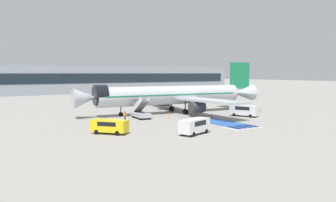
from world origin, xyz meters
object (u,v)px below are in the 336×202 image
Objects in this scene: service_van_1 at (110,125)px; ground_crew_0 at (125,115)px; service_van_0 at (244,110)px; boarding_stairs_forward at (141,113)px; terminal_building at (98,79)px; ground_crew_1 at (201,109)px; service_van_2 at (195,125)px; traffic_cone_0 at (168,117)px; airliner at (174,95)px; fuel_tanker at (157,97)px.

ground_crew_0 is (6.96, 10.00, -0.18)m from service_van_1.
ground_crew_0 is (-21.97, 6.83, -0.31)m from service_van_0.
boarding_stairs_forward is 4.14m from ground_crew_0.
ground_crew_1 is at bearing -95.74° from terminal_building.
service_van_2 is 0.04× the size of terminal_building.
boarding_stairs_forward is 10.28× the size of traffic_cone_0.
airliner is at bearing 25.54° from boarding_stairs_forward.
airliner is 14.65m from service_van_0.
service_van_1 is at bearing -149.79° from traffic_cone_0.
terminal_building reaches higher than ground_crew_1.
boarding_stairs_forward is 1.01× the size of service_van_2.
service_van_2 is at bearing -74.81° from service_van_1.
airliner is 4.23× the size of fuel_tanker.
service_van_0 is 1.12× the size of service_van_1.
ground_crew_1 is at bearing -122.49° from airliner.
boarding_stairs_forward reaches higher than ground_crew_1.
airliner is 79.75m from terminal_building.
service_van_2 reaches higher than service_van_1.
service_van_2 is (-1.16, -17.92, 0.26)m from boarding_stairs_forward.
airliner reaches higher than traffic_cone_0.
service_van_2 is 16.73m from ground_crew_0.
service_van_2 is (9.69, -6.51, 0.10)m from service_van_1.
ground_crew_0 is at bearing 171.73° from traffic_cone_0.
service_van_2 is 23.66m from ground_crew_1.
airliner is at bearing 151.89° from fuel_tanker.
traffic_cone_0 is (-9.87, -2.71, -0.68)m from ground_crew_1.
service_van_1 is 0.94× the size of service_van_2.
service_van_0 is at bearing -48.97° from ground_crew_0.
fuel_tanker is at bearing 18.62° from ground_crew_0.
service_van_1 is 2.91× the size of ground_crew_0.
ground_crew_1 is at bearing 93.16° from service_van_0.
service_van_1 is 17.54m from traffic_cone_0.
service_van_0 is at bearing -138.07° from ground_crew_1.
airliner reaches higher than service_van_0.
airliner is 10.73m from boarding_stairs_forward.
airliner is 7.45× the size of service_van_0.
airliner is at bearing -99.14° from terminal_building.
boarding_stairs_forward is 3.12× the size of ground_crew_0.
service_van_0 is 0.04× the size of terminal_building.
service_van_2 is at bearing -103.25° from terminal_building.
ground_crew_1 is (4.41, -3.45, -2.81)m from airliner.
traffic_cone_0 is at bearing 143.93° from airliner.
ground_crew_0 is at bearing 133.46° from fuel_tanker.
airliner is at bearing 134.47° from service_van_2.
boarding_stairs_forward is at bearing 148.69° from traffic_cone_0.
terminal_building is (4.34, 90.51, 4.40)m from service_van_0.
fuel_tanker is (8.40, 21.59, -1.91)m from airliner.
boarding_stairs_forward is 0.55× the size of fuel_tanker.
fuel_tanker is (18.15, 25.15, 0.83)m from boarding_stairs_forward.
boarding_stairs_forward is 15.75m from service_van_1.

